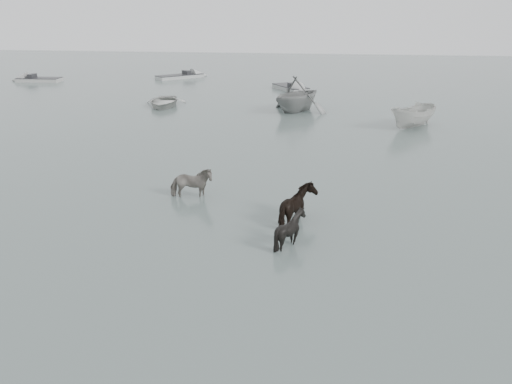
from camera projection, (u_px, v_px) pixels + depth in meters
The scene contains 10 objects.
ground at pixel (261, 226), 16.48m from camera, with size 140.00×140.00×0.00m, color #4E5C59.
pony_pinto at pixel (191, 180), 18.80m from camera, with size 0.75×1.64×1.38m, color black.
pony_dark at pixel (299, 200), 16.57m from camera, with size 1.56×1.33×1.57m, color black.
pony_black at pixel (290, 225), 14.96m from camera, with size 1.04×1.17×1.29m, color black.
rowboat_lead at pixel (163, 100), 36.99m from camera, with size 3.02×4.22×0.87m, color beige.
rowboat_trail at pixel (298, 93), 34.88m from camera, with size 4.24×4.91×2.59m, color gray.
boat_small at pixel (413, 115), 30.14m from camera, with size 1.49×3.95×1.53m, color beige.
skiff_outer at pixel (39, 78), 49.68m from camera, with size 5.85×1.60×0.75m, color #B2B1AD, non-canonical shape.
skiff_mid at pixel (291, 86), 44.41m from camera, with size 5.80×1.60×0.75m, color #9B9D9B, non-canonical shape.
skiff_far at pixel (180, 75), 52.04m from camera, with size 6.88×1.60×0.75m, color #ADB0AE, non-canonical shape.
Camera 1 is at (2.08, -14.94, 6.73)m, focal length 35.00 mm.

